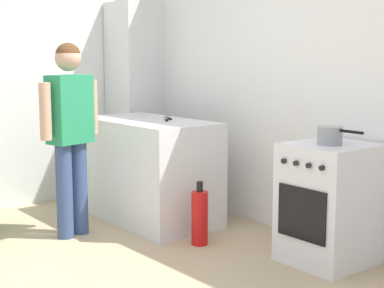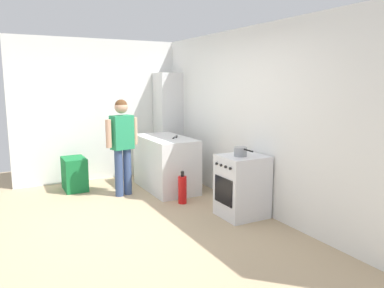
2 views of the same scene
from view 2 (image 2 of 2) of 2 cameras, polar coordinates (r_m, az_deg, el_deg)
ground_plane at (r=4.94m, az=-10.40°, el=-12.47°), size 8.00×8.00×0.00m
back_wall at (r=5.51m, az=8.87°, el=3.83°), size 6.00×0.10×2.60m
side_wall_left at (r=7.22m, az=-14.03°, el=4.99°), size 0.10×3.10×2.60m
counter_unit at (r=6.43m, az=-4.01°, el=-2.95°), size 1.30×0.70×0.90m
oven_left at (r=5.18m, az=7.65°, el=-6.36°), size 0.55×0.62×0.85m
pot at (r=5.02m, az=7.41°, el=-1.15°), size 0.35×0.17×0.13m
knife_bread at (r=6.32m, az=-2.67°, el=1.05°), size 0.31×0.22×0.01m
knife_carving at (r=6.42m, az=-2.35°, el=1.18°), size 0.31×0.18×0.01m
person at (r=6.07m, az=-10.59°, el=0.67°), size 0.28×0.56×1.56m
fire_extinguisher at (r=5.72m, az=-1.48°, el=-6.94°), size 0.13×0.13×0.50m
recycling_crate_lower at (r=6.73m, az=-17.41°, el=-5.52°), size 0.52×0.36×0.28m
recycling_crate_upper at (r=6.66m, az=-17.53°, el=-3.19°), size 0.52×0.36×0.28m
larder_cabinet at (r=7.39m, az=-3.68°, el=3.02°), size 0.48×0.44×2.00m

